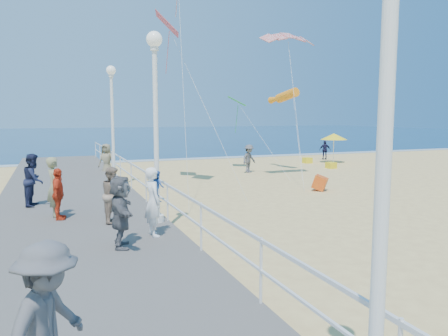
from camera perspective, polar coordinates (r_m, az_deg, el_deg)
name	(u,v)px	position (r m, az deg, el deg)	size (l,w,h in m)	color
ground	(316,219)	(14.95, 11.90, -6.53)	(160.00, 160.00, 0.00)	#E6C778
ocean	(101,135)	(77.58, -15.77, 4.15)	(160.00, 90.00, 0.05)	navy
surf_line	(165,160)	(33.75, -7.73, 1.07)	(160.00, 1.20, 0.04)	silver
boardwalk	(79,236)	(12.52, -18.37, -8.44)	(5.00, 44.00, 0.40)	#67625D
railing	(167,192)	(12.65, -7.40, -3.11)	(0.05, 42.00, 0.55)	white
lamp_post_near	(387,90)	(4.14, 20.50, 9.49)	(0.44, 0.44, 5.32)	white
lamp_post_mid	(156,107)	(12.39, -8.93, 7.86)	(0.44, 0.44, 5.32)	white
lamp_post_far	(112,110)	(21.26, -14.40, 7.31)	(0.44, 0.44, 5.32)	white
woman_holding_toddler	(153,202)	(11.14, -9.24, -4.38)	(0.64, 0.42, 1.75)	white
toddler_held	(157,186)	(11.25, -8.70, -2.34)	(0.39, 0.30, 0.79)	#305EB6
spectator_1	(113,195)	(12.80, -14.31, -3.39)	(0.77, 0.60, 1.59)	gray
spectator_2	(48,326)	(5.09, -22.01, -18.62)	(1.15, 0.66, 1.78)	#545458
spectator_3	(58,194)	(13.60, -20.84, -3.21)	(0.89, 0.37, 1.51)	red
spectator_5	(121,212)	(10.33, -13.33, -5.58)	(1.56, 0.50, 1.68)	#5A5B5F
spectator_6	(54,187)	(14.05, -21.27, -2.31)	(0.66, 0.43, 1.81)	gray
spectator_7	(34,180)	(16.00, -23.61, -1.42)	(0.86, 0.67, 1.76)	#1B203B
beach_walker_a	(249,159)	(26.18, 3.28, 1.23)	(1.09, 0.63, 1.69)	#515156
beach_walker_b	(325,150)	(34.79, 13.05, 2.30)	(0.87, 0.36, 1.48)	#1A1938
beach_walker_c	(107,161)	(24.75, -15.09, 0.90)	(0.92, 0.60, 1.89)	#7D7456
box_kite	(320,184)	(20.40, 12.41, -2.09)	(0.55, 0.55, 0.60)	red
beach_umbrella	(334,137)	(32.31, 14.16, 4.01)	(1.90, 1.90, 2.14)	white
beach_chair_left	(307,160)	(31.97, 10.84, 0.99)	(0.55, 0.55, 0.40)	yellow
beach_chair_right	(331,165)	(29.12, 13.81, 0.34)	(0.55, 0.55, 0.40)	yellow
kite_parafoil	(288,36)	(23.62, 8.40, 16.74)	(2.92, 0.90, 0.30)	red
kite_windsock	(287,95)	(27.07, 8.25, 9.37)	(0.56, 0.56, 2.73)	orange
kite_diamond_pink	(167,24)	(22.29, -7.44, 18.14)	(1.49, 1.49, 0.02)	#DF5260
kite_diamond_green	(237,101)	(27.79, 1.67, 8.73)	(1.27, 1.27, 0.02)	green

